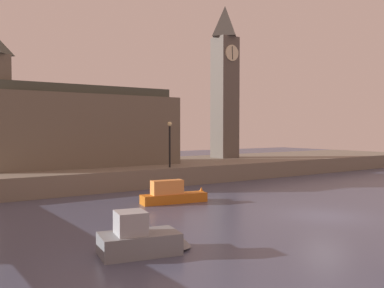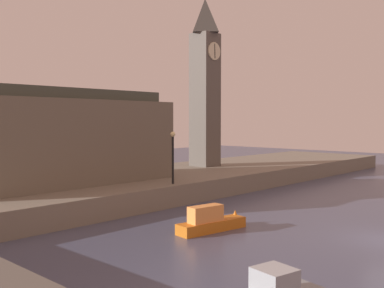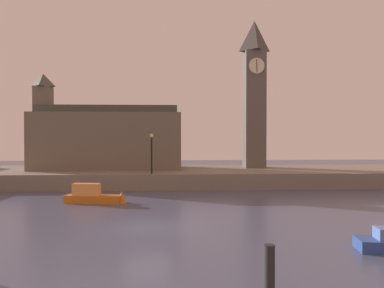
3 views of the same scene
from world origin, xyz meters
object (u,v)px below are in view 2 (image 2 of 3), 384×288
(parliament_hall, at_px, (62,137))
(streetlamp, at_px, (173,151))
(clock_tower, at_px, (205,80))
(boat_patrol_orange, at_px, (215,221))

(parliament_hall, xyz_separation_m, streetlamp, (5.24, -5.85, -0.97))
(clock_tower, distance_m, boat_patrol_orange, 22.10)
(parliament_hall, relative_size, boat_patrol_orange, 3.25)
(boat_patrol_orange, bearing_deg, parliament_hall, 97.03)
(clock_tower, bearing_deg, parliament_hall, -177.30)
(clock_tower, distance_m, parliament_hall, 17.07)
(clock_tower, height_order, streetlamp, clock_tower)
(clock_tower, xyz_separation_m, parliament_hall, (-16.27, -0.77, -5.13))
(streetlamp, bearing_deg, boat_patrol_orange, -117.83)
(parliament_hall, bearing_deg, clock_tower, 2.70)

